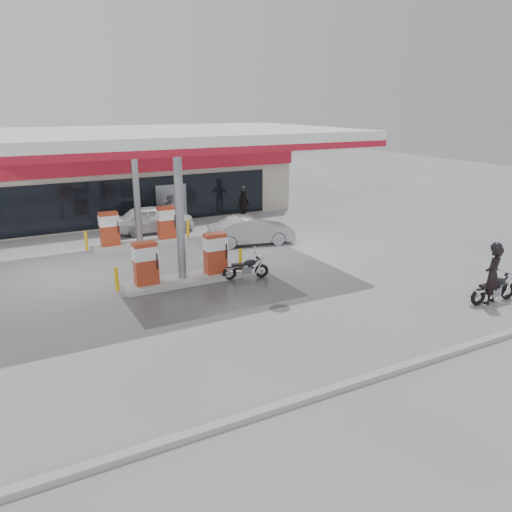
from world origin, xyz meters
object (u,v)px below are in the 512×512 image
(sedan_white, at_px, (154,219))
(biker_main, at_px, (493,275))
(main_motorcycle, at_px, (494,289))
(hatchback_silver, at_px, (251,231))
(parked_car_right, at_px, (213,202))
(biker_walking, at_px, (243,205))
(attendant, at_px, (171,211))
(parked_motorcycle, at_px, (246,269))
(pump_island_near, at_px, (182,265))
(pump_island_far, at_px, (139,231))

(sedan_white, bearing_deg, biker_main, -149.48)
(main_motorcycle, distance_m, hatchback_silver, 11.32)
(biker_main, xyz_separation_m, parked_car_right, (-2.16, 18.99, -0.46))
(sedan_white, height_order, parked_car_right, sedan_white)
(parked_car_right, bearing_deg, biker_walking, -169.87)
(main_motorcycle, bearing_deg, hatchback_silver, 114.72)
(attendant, bearing_deg, hatchback_silver, -150.91)
(sedan_white, xyz_separation_m, hatchback_silver, (3.46, -4.60, -0.04))
(parked_motorcycle, height_order, parked_car_right, parked_car_right)
(hatchback_silver, bearing_deg, pump_island_near, 137.52)
(pump_island_far, bearing_deg, parked_car_right, 42.79)
(biker_main, distance_m, parked_car_right, 19.12)
(biker_main, bearing_deg, main_motorcycle, 159.80)
(pump_island_far, xyz_separation_m, parked_motorcycle, (2.36, -6.81, -0.29))
(pump_island_near, xyz_separation_m, parked_motorcycle, (2.36, -0.81, -0.29))
(hatchback_silver, bearing_deg, biker_main, -149.33)
(main_motorcycle, height_order, biker_walking, biker_walking)
(pump_island_far, xyz_separation_m, parked_car_right, (6.48, 6.00, -0.15))
(biker_main, relative_size, parked_car_right, 0.51)
(parked_motorcycle, relative_size, biker_walking, 0.94)
(main_motorcycle, relative_size, hatchback_silver, 0.49)
(biker_walking, bearing_deg, pump_island_far, 166.66)
(parked_car_right, bearing_deg, parked_motorcycle, 167.90)
(parked_car_right, bearing_deg, sedan_white, 132.60)
(parked_motorcycle, xyz_separation_m, attendant, (0.22, 9.61, 0.52))
(parked_car_right, bearing_deg, biker_main, -167.77)
(attendant, relative_size, parked_car_right, 0.46)
(parked_car_right, distance_m, biker_walking, 3.83)
(pump_island_far, bearing_deg, biker_walking, 17.99)
(attendant, bearing_deg, biker_walking, -92.91)
(pump_island_far, relative_size, parked_car_right, 1.27)
(main_motorcycle, bearing_deg, biker_main, -178.86)
(main_motorcycle, bearing_deg, pump_island_near, 145.84)
(attendant, xyz_separation_m, biker_walking, (4.19, -0.60, 0.03))
(parked_motorcycle, relative_size, hatchback_silver, 0.44)
(sedan_white, bearing_deg, biker_walking, -84.93)
(attendant, distance_m, biker_walking, 4.24)
(pump_island_far, height_order, parked_car_right, pump_island_far)
(main_motorcycle, xyz_separation_m, attendant, (-6.26, 15.80, 0.47))
(pump_island_near, relative_size, pump_island_far, 1.00)
(main_motorcycle, distance_m, parked_motorcycle, 8.97)
(attendant, distance_m, parked_car_right, 5.06)
(hatchback_silver, bearing_deg, sedan_white, 48.06)
(sedan_white, relative_size, biker_walking, 2.19)
(pump_island_far, height_order, biker_walking, biker_walking)
(sedan_white, height_order, attendant, attendant)
(sedan_white, bearing_deg, parked_motorcycle, -168.93)
(sedan_white, bearing_deg, attendant, -57.65)
(biker_main, height_order, biker_walking, biker_main)
(hatchback_silver, distance_m, parked_car_right, 8.55)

